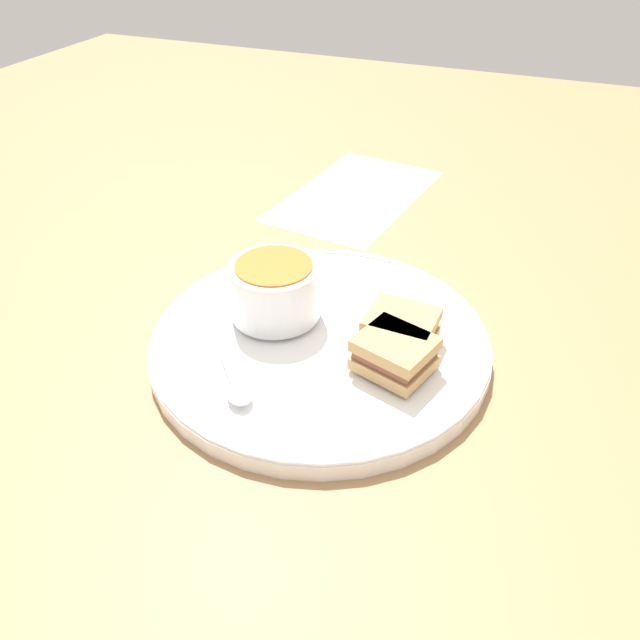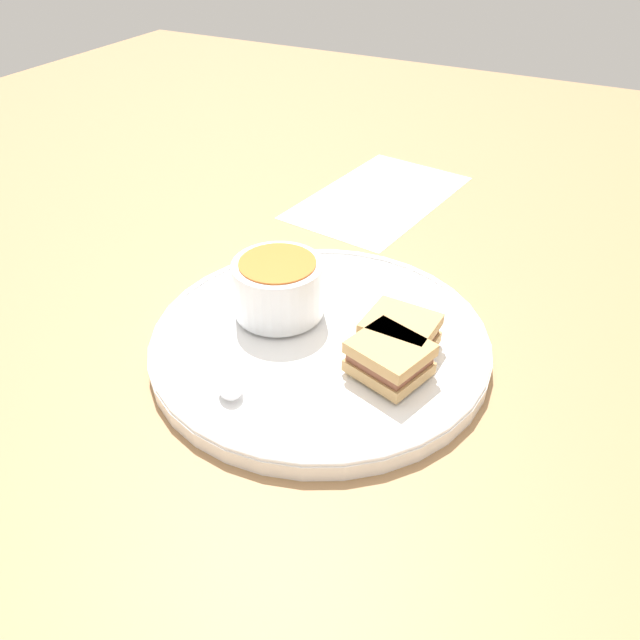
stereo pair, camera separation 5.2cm
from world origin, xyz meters
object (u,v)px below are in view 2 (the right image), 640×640
object	(u,v)px
spoon	(229,384)
sandwich_half_near	(390,358)
sandwich_half_far	(400,333)
soup_bowl	(278,287)

from	to	relation	value
spoon	sandwich_half_near	world-z (taller)	sandwich_half_near
sandwich_half_near	sandwich_half_far	size ratio (longest dim) A/B	1.17
spoon	sandwich_half_far	size ratio (longest dim) A/B	1.16
spoon	sandwich_half_near	bearing A→B (deg)	82.69
spoon	sandwich_half_near	xyz separation A→B (m)	(-0.13, -0.09, 0.01)
soup_bowl	sandwich_half_far	bearing A→B (deg)	-179.75
sandwich_half_far	sandwich_half_near	bearing A→B (deg)	97.55
sandwich_half_near	soup_bowl	bearing A→B (deg)	-15.24
sandwich_half_near	sandwich_half_far	world-z (taller)	same
soup_bowl	sandwich_half_far	world-z (taller)	soup_bowl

